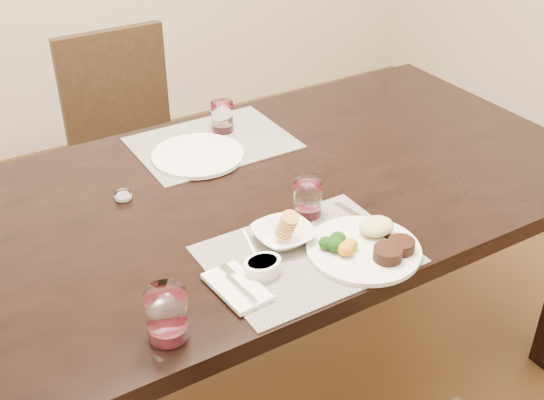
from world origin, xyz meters
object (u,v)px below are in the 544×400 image
chair_far (130,138)px  cracker_bowl (283,234)px  steak_knife (380,233)px  wine_glass_near (308,200)px  far_plate (198,155)px  dinner_plate (369,245)px

chair_far → cracker_bowl: 1.21m
steak_knife → wine_glass_near: 0.20m
steak_knife → cracker_bowl: 0.24m
wine_glass_near → far_plate: bearing=104.3°
cracker_bowl → steak_knife: bearing=-24.6°
cracker_bowl → wine_glass_near: size_ratio=1.49×
chair_far → far_plate: bearing=-92.4°
chair_far → wine_glass_near: size_ratio=9.25×
dinner_plate → steak_knife: size_ratio=1.06×
chair_far → dinner_plate: size_ratio=3.36×
dinner_plate → wine_glass_near: wine_glass_near is taller
steak_knife → far_plate: size_ratio=0.95×
far_plate → steak_knife: bearing=-70.4°
chair_far → cracker_bowl: bearing=-91.8°
steak_knife → dinner_plate: bearing=-157.0°
steak_knife → chair_far: bearing=90.6°
chair_far → steak_knife: bearing=-82.1°
steak_knife → cracker_bowl: cracker_bowl is taller
dinner_plate → cracker_bowl: cracker_bowl is taller
dinner_plate → steak_knife: bearing=36.3°
dinner_plate → cracker_bowl: bearing=144.0°
steak_knife → far_plate: bearing=102.4°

